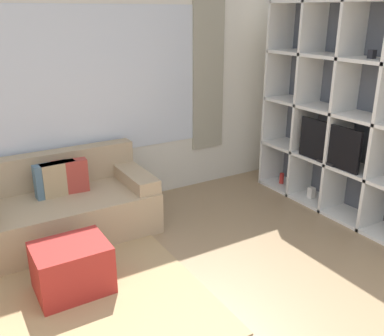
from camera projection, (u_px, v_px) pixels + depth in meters
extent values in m
cube|color=silver|center=(80.00, 93.00, 4.60)|extent=(6.42, 0.07, 2.70)
cube|color=silver|center=(81.00, 84.00, 4.53)|extent=(2.87, 0.01, 1.60)
cube|color=#9E9984|center=(208.00, 74.00, 5.30)|extent=(0.44, 0.03, 1.90)
cube|color=silver|center=(369.00, 93.00, 4.57)|extent=(0.07, 4.37, 2.70)
cube|color=tan|center=(22.00, 310.00, 3.30)|extent=(2.75, 2.25, 0.01)
cube|color=#515660|center=(355.00, 110.00, 4.71)|extent=(0.02, 2.12, 2.30)
cube|color=white|center=(343.00, 112.00, 4.61)|extent=(0.42, 0.04, 2.30)
cube|color=white|center=(307.00, 104.00, 5.04)|extent=(0.42, 0.04, 2.30)
cube|color=white|center=(277.00, 97.00, 5.47)|extent=(0.42, 0.04, 2.30)
cube|color=white|center=(331.00, 207.00, 5.00)|extent=(0.42, 2.12, 0.04)
cube|color=white|center=(337.00, 163.00, 4.81)|extent=(0.42, 2.12, 0.04)
cube|color=white|center=(343.00, 112.00, 4.61)|extent=(0.42, 2.12, 0.04)
cube|color=white|center=(350.00, 58.00, 4.42)|extent=(0.42, 2.12, 0.04)
cube|color=white|center=(357.00, 0.00, 4.22)|extent=(0.42, 2.12, 0.04)
cube|color=black|center=(329.00, 144.00, 4.64)|extent=(0.04, 0.82, 0.46)
cube|color=black|center=(328.00, 162.00, 4.73)|extent=(0.10, 0.24, 0.03)
cylinder|color=red|center=(282.00, 178.00, 5.64)|extent=(0.06, 0.06, 0.14)
cube|color=white|center=(311.00, 192.00, 5.21)|extent=(0.07, 0.07, 0.13)
cube|color=#232328|center=(372.00, 54.00, 4.16)|extent=(0.06, 0.06, 0.08)
cube|color=tan|center=(64.00, 217.00, 4.34)|extent=(1.79, 0.91, 0.43)
cube|color=tan|center=(51.00, 169.00, 4.49)|extent=(1.79, 0.18, 0.37)
cube|color=tan|center=(134.00, 176.00, 4.61)|extent=(0.24, 0.85, 0.14)
cube|color=#AD3D33|center=(71.00, 176.00, 4.33)|extent=(0.35, 0.15, 0.34)
cube|color=tan|center=(59.00, 179.00, 4.28)|extent=(0.35, 0.15, 0.34)
cube|color=slate|center=(52.00, 180.00, 4.24)|extent=(0.35, 0.14, 0.34)
cube|color=#A82823|center=(72.00, 268.00, 3.48)|extent=(0.59, 0.47, 0.43)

